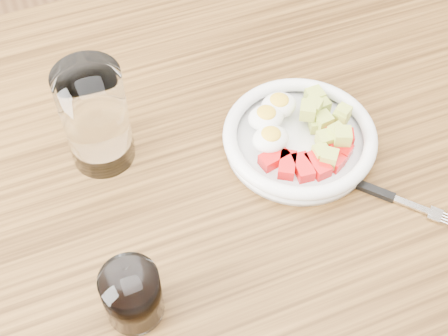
{
  "coord_description": "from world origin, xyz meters",
  "views": [
    {
      "loc": [
        -0.18,
        -0.42,
        1.43
      ],
      "look_at": [
        -0.01,
        0.01,
        0.8
      ],
      "focal_mm": 50.0,
      "sensor_mm": 36.0,
      "label": 1
    }
  ],
  "objects": [
    {
      "name": "water_glass",
      "position": [
        -0.14,
        0.11,
        0.84
      ],
      "size": [
        0.08,
        0.08,
        0.15
      ],
      "primitive_type": "cylinder",
      "color": "white",
      "rests_on": "dining_table"
    },
    {
      "name": "bowl",
      "position": [
        0.11,
        0.03,
        0.79
      ],
      "size": [
        0.21,
        0.21,
        0.05
      ],
      "color": "white",
      "rests_on": "dining_table"
    },
    {
      "name": "coffee_glass",
      "position": [
        -0.17,
        -0.12,
        0.81
      ],
      "size": [
        0.06,
        0.06,
        0.07
      ],
      "color": "white",
      "rests_on": "dining_table"
    },
    {
      "name": "dining_table",
      "position": [
        0.0,
        0.0,
        0.67
      ],
      "size": [
        1.5,
        0.9,
        0.77
      ],
      "color": "brown",
      "rests_on": "ground"
    },
    {
      "name": "fork",
      "position": [
        0.17,
        -0.08,
        0.77
      ],
      "size": [
        0.12,
        0.14,
        0.01
      ],
      "color": "black",
      "rests_on": "dining_table"
    }
  ]
}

